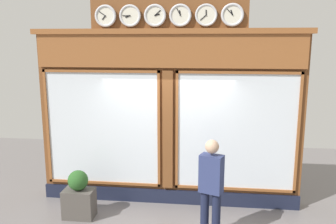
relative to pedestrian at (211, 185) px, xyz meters
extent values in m
cube|color=brown|center=(0.84, -1.39, 0.74)|extent=(5.13, 0.30, 3.34)
cube|color=#191E33|center=(0.84, -1.22, -0.79)|extent=(5.13, 0.08, 0.28)
cube|color=brown|center=(0.84, -1.20, 2.10)|extent=(5.02, 0.08, 0.62)
cube|color=brown|center=(0.84, -1.22, 2.46)|extent=(5.23, 0.20, 0.10)
cube|color=silver|center=(-0.46, -1.23, 0.58)|extent=(2.21, 0.02, 2.22)
cube|color=brown|center=(-0.46, -1.21, 1.71)|extent=(2.31, 0.04, 0.05)
cube|color=brown|center=(-0.46, -1.21, -0.56)|extent=(2.31, 0.04, 0.05)
cube|color=brown|center=(-1.60, -1.21, 0.58)|extent=(0.05, 0.04, 2.32)
cube|color=brown|center=(0.67, -1.21, 0.58)|extent=(0.05, 0.04, 2.32)
cube|color=silver|center=(2.15, -1.23, 0.58)|extent=(2.21, 0.02, 2.22)
cube|color=brown|center=(2.15, -1.21, 1.71)|extent=(2.31, 0.04, 0.05)
cube|color=brown|center=(2.15, -1.21, -0.56)|extent=(2.31, 0.04, 0.05)
cube|color=brown|center=(3.28, -1.21, 0.58)|extent=(0.05, 0.04, 2.32)
cube|color=brown|center=(1.02, -1.21, 0.58)|extent=(0.05, 0.04, 2.32)
cube|color=brown|center=(0.84, -1.21, 0.58)|extent=(0.20, 0.10, 2.32)
cube|color=brown|center=(0.84, -1.26, 2.73)|extent=(2.91, 0.06, 0.60)
cylinder|color=silver|center=(-0.31, -1.18, 2.73)|extent=(0.33, 0.02, 0.33)
torus|color=silver|center=(-0.31, -1.18, 2.73)|extent=(0.41, 0.05, 0.41)
cube|color=black|center=(-0.30, -1.17, 2.78)|extent=(0.05, 0.01, 0.09)
cube|color=black|center=(-0.27, -1.17, 2.78)|extent=(0.10, 0.01, 0.11)
sphere|color=black|center=(-0.31, -1.16, 2.73)|extent=(0.02, 0.02, 0.02)
cylinder|color=silver|center=(0.15, -1.18, 2.73)|extent=(0.33, 0.02, 0.33)
torus|color=silver|center=(0.15, -1.18, 2.73)|extent=(0.40, 0.04, 0.40)
cube|color=black|center=(0.15, -1.17, 2.78)|extent=(0.02, 0.01, 0.09)
cube|color=black|center=(0.20, -1.17, 2.69)|extent=(0.11, 0.01, 0.10)
sphere|color=black|center=(0.15, -1.16, 2.73)|extent=(0.02, 0.02, 0.02)
cylinder|color=silver|center=(0.61, -1.18, 2.73)|extent=(0.33, 0.02, 0.33)
torus|color=silver|center=(0.61, -1.18, 2.73)|extent=(0.40, 0.05, 0.40)
cube|color=black|center=(0.62, -1.17, 2.78)|extent=(0.03, 0.01, 0.09)
cube|color=black|center=(0.64, -1.17, 2.80)|extent=(0.08, 0.01, 0.13)
sphere|color=black|center=(0.61, -1.16, 2.73)|extent=(0.02, 0.02, 0.02)
cylinder|color=silver|center=(1.07, -1.18, 2.73)|extent=(0.33, 0.02, 0.33)
torus|color=silver|center=(1.07, -1.18, 2.73)|extent=(0.41, 0.05, 0.41)
cube|color=black|center=(1.03, -1.17, 2.75)|extent=(0.09, 0.01, 0.04)
cube|color=black|center=(1.02, -1.17, 2.78)|extent=(0.11, 0.01, 0.10)
sphere|color=black|center=(1.07, -1.16, 2.73)|extent=(0.02, 0.02, 0.02)
cylinder|color=silver|center=(1.54, -1.18, 2.73)|extent=(0.33, 0.02, 0.33)
torus|color=silver|center=(1.54, -1.18, 2.73)|extent=(0.40, 0.05, 0.40)
cube|color=black|center=(1.58, -1.17, 2.72)|extent=(0.09, 0.01, 0.05)
cube|color=black|center=(1.60, -1.17, 2.74)|extent=(0.14, 0.01, 0.01)
sphere|color=black|center=(1.54, -1.16, 2.73)|extent=(0.02, 0.02, 0.02)
cylinder|color=silver|center=(2.00, -1.18, 2.73)|extent=(0.33, 0.02, 0.33)
torus|color=silver|center=(2.00, -1.18, 2.73)|extent=(0.41, 0.05, 0.41)
cube|color=black|center=(2.03, -1.17, 2.70)|extent=(0.07, 0.01, 0.08)
cube|color=black|center=(2.05, -1.17, 2.77)|extent=(0.12, 0.01, 0.09)
sphere|color=black|center=(2.00, -1.16, 2.73)|extent=(0.02, 0.02, 0.02)
cylinder|color=#191E38|center=(0.09, -0.04, -0.52)|extent=(0.14, 0.14, 0.82)
cylinder|color=#191E38|center=(-0.09, 0.04, -0.52)|extent=(0.14, 0.14, 0.82)
cube|color=navy|center=(0.00, 0.00, 0.20)|extent=(0.41, 0.33, 0.62)
sphere|color=tan|center=(0.00, 0.00, 0.65)|extent=(0.22, 0.22, 0.22)
cube|color=#4C4742|center=(2.40, -0.45, -0.66)|extent=(0.56, 0.36, 0.54)
sphere|color=#285623|center=(2.40, -0.45, -0.21)|extent=(0.37, 0.37, 0.37)
camera|label=1|loc=(0.07, 5.35, 2.26)|focal=37.61mm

